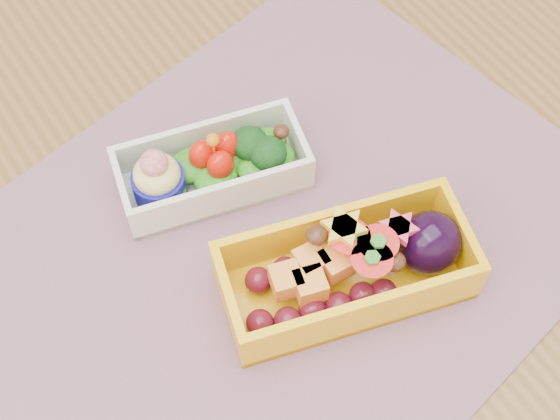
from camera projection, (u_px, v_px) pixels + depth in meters
table at (310, 267)px, 0.71m from camera, size 1.20×0.80×0.75m
placemat at (276, 245)px, 0.61m from camera, size 0.55×0.46×0.00m
bento_white at (211, 168)px, 0.62m from camera, size 0.16×0.10×0.06m
bento_yellow at (352, 268)px, 0.57m from camera, size 0.20×0.13×0.06m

